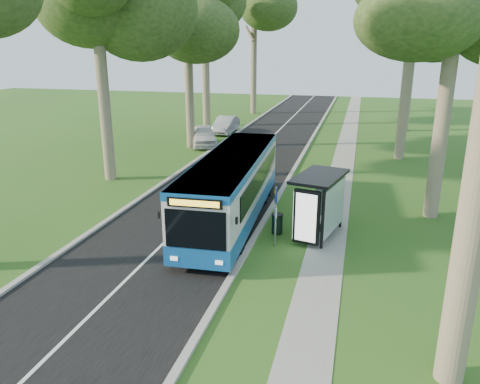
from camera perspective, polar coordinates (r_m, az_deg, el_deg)
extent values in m
plane|color=#2B591B|center=(18.68, 0.94, -7.14)|extent=(120.00, 120.00, 0.00)
cube|color=black|center=(28.62, -1.17, 1.74)|extent=(7.00, 100.00, 0.02)
cube|color=#9E9B93|center=(27.90, 5.77, 1.34)|extent=(0.25, 100.00, 0.12)
cube|color=#9E9B93|center=(29.71, -7.69, 2.27)|extent=(0.25, 100.00, 0.12)
cube|color=white|center=(28.62, -1.17, 1.76)|extent=(0.12, 100.00, 0.00)
cube|color=gray|center=(27.65, 11.92, 0.78)|extent=(1.50, 100.00, 0.02)
cube|color=silver|center=(21.22, -0.93, 0.82)|extent=(2.94, 11.56, 2.72)
cube|color=#104F98|center=(21.52, -0.91, -1.68)|extent=(2.97, 11.59, 0.76)
cube|color=#104F98|center=(20.91, -0.94, 3.99)|extent=(2.97, 11.59, 0.31)
cube|color=black|center=(16.02, -6.41, -4.51)|extent=(2.15, 0.15, 1.38)
cube|color=yellow|center=(15.66, -6.57, -1.31)|extent=(1.72, 0.10, 0.21)
cube|color=black|center=(16.63, -6.17, -8.70)|extent=(2.30, 0.23, 0.29)
cylinder|color=black|center=(18.79, -6.96, -5.46)|extent=(0.32, 1.01, 0.99)
cylinder|color=black|center=(18.17, -0.60, -6.17)|extent=(0.32, 1.01, 0.99)
cylinder|color=black|center=(24.93, -1.26, 0.50)|extent=(0.32, 1.01, 0.99)
cylinder|color=black|center=(24.46, 3.59, 0.13)|extent=(0.32, 1.01, 0.99)
cylinder|color=gray|center=(18.66, 4.33, -3.05)|extent=(0.08, 0.08, 2.51)
cube|color=#0D3397|center=(18.36, 4.40, -0.42)|extent=(0.17, 0.34, 0.62)
cylinder|color=yellow|center=(18.32, 4.30, 0.04)|extent=(0.10, 0.21, 0.22)
cube|color=white|center=(18.59, 4.35, -2.47)|extent=(0.16, 0.30, 0.40)
cube|color=black|center=(18.71, 11.07, -3.21)|extent=(0.12, 0.12, 2.54)
cube|color=black|center=(21.17, 11.55, -0.78)|extent=(0.12, 0.12, 2.54)
cube|color=black|center=(19.58, 9.72, 1.90)|extent=(2.36, 3.41, 0.12)
cube|color=silver|center=(19.90, 11.58, -1.67)|extent=(0.64, 2.53, 2.04)
cube|color=black|center=(18.64, 9.11, -3.19)|extent=(1.08, 0.41, 2.24)
cube|color=white|center=(18.56, 9.08, -3.28)|extent=(0.85, 0.22, 1.98)
cube|color=black|center=(20.52, 10.34, -3.72)|extent=(0.80, 1.87, 0.06)
cylinder|color=black|center=(20.21, 4.55, -3.93)|extent=(0.47, 0.47, 0.84)
cylinder|color=black|center=(20.05, 4.58, -2.76)|extent=(0.51, 0.51, 0.05)
imported|color=silver|center=(38.00, -4.45, 6.89)|extent=(3.62, 5.15, 1.63)
imported|color=#A6A8AD|center=(43.40, -1.76, 8.17)|extent=(1.59, 4.53, 1.49)
cylinder|color=#7A6B56|center=(28.56, -16.33, 11.90)|extent=(0.66, 0.66, 10.67)
cylinder|color=#7A6B56|center=(36.96, -6.23, 13.28)|extent=(0.65, 0.65, 10.25)
ellipsoid|color=#244119|center=(36.97, -6.53, 21.68)|extent=(5.20, 5.20, 7.03)
cylinder|color=#7A6B56|center=(46.97, -4.24, 16.09)|extent=(0.74, 0.74, 13.31)
cylinder|color=#7A6B56|center=(55.96, 1.68, 15.38)|extent=(0.69, 0.69, 11.42)
ellipsoid|color=#244119|center=(56.06, 1.74, 21.56)|extent=(5.20, 5.20, 7.83)
cylinder|color=#7A6B56|center=(22.90, 23.73, 10.40)|extent=(0.68, 0.68, 11.05)
cylinder|color=#7A6B56|center=(34.70, 19.67, 12.77)|extent=(0.68, 0.68, 11.03)
cylinder|color=#7A6B56|center=(46.73, 20.07, 14.02)|extent=(0.69, 0.69, 11.54)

